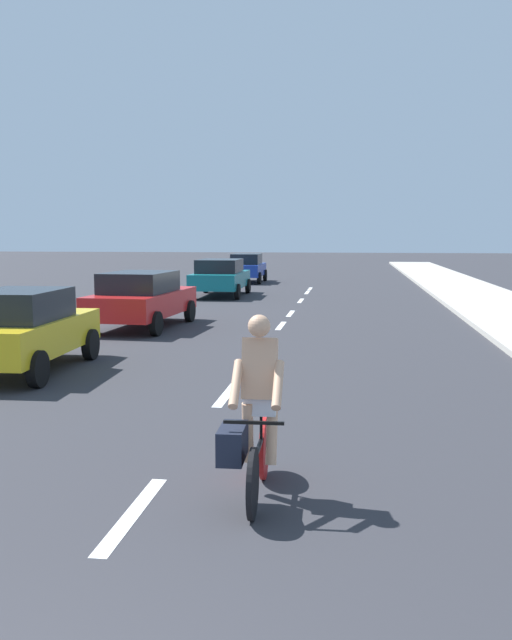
{
  "coord_description": "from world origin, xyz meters",
  "views": [
    {
      "loc": [
        1.99,
        -1.85,
        2.58
      ],
      "look_at": [
        0.33,
        9.9,
        1.1
      ],
      "focal_mm": 38.26,
      "sensor_mm": 36.0,
      "label": 1
    }
  ],
  "objects_px": {
    "parked_car_teal": "(220,276)",
    "cyclist": "(254,416)",
    "parked_car_yellow": "(23,328)",
    "parked_car_blue": "(247,267)",
    "parked_car_red": "(142,298)"
  },
  "relations": [
    {
      "from": "cyclist",
      "to": "parked_car_blue",
      "type": "height_order",
      "value": "cyclist"
    },
    {
      "from": "parked_car_yellow",
      "to": "parked_car_blue",
      "type": "relative_size",
      "value": 0.98
    },
    {
      "from": "cyclist",
      "to": "parked_car_blue",
      "type": "distance_m",
      "value": 30.88
    },
    {
      "from": "parked_car_red",
      "to": "parked_car_blue",
      "type": "xyz_separation_m",
      "value": [
        0.11,
        18.59,
        -0.0
      ]
    },
    {
      "from": "parked_car_red",
      "to": "parked_car_teal",
      "type": "distance_m",
      "value": 10.11
    },
    {
      "from": "parked_car_blue",
      "to": "parked_car_red",
      "type": "bearing_deg",
      "value": -91.17
    },
    {
      "from": "cyclist",
      "to": "parked_car_yellow",
      "type": "distance_m",
      "value": 7.64
    },
    {
      "from": "parked_car_yellow",
      "to": "parked_car_red",
      "type": "relative_size",
      "value": 0.88
    },
    {
      "from": "cyclist",
      "to": "parked_car_yellow",
      "type": "relative_size",
      "value": 0.46
    },
    {
      "from": "parked_car_blue",
      "to": "cyclist",
      "type": "bearing_deg",
      "value": -81.95
    },
    {
      "from": "parked_car_teal",
      "to": "cyclist",
      "type": "bearing_deg",
      "value": -79.01
    },
    {
      "from": "parked_car_red",
      "to": "parked_car_teal",
      "type": "xyz_separation_m",
      "value": [
        0.28,
        10.1,
        0.0
      ]
    },
    {
      "from": "parked_car_yellow",
      "to": "parked_car_teal",
      "type": "relative_size",
      "value": 0.86
    },
    {
      "from": "parked_car_yellow",
      "to": "parked_car_red",
      "type": "bearing_deg",
      "value": 84.89
    },
    {
      "from": "cyclist",
      "to": "parked_car_red",
      "type": "distance_m",
      "value": 12.88
    }
  ]
}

